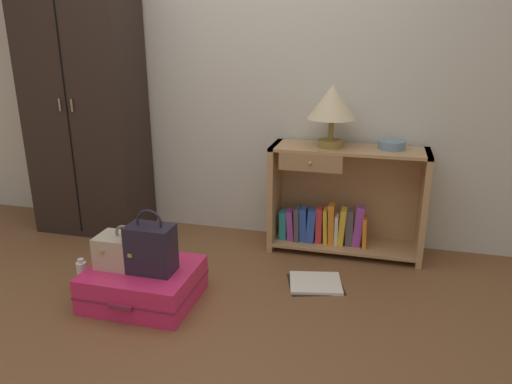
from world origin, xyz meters
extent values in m
plane|color=brown|center=(0.00, 0.00, 0.00)|extent=(9.00, 9.00, 0.00)
cube|color=beige|center=(0.00, 1.50, 1.30)|extent=(6.40, 0.10, 2.60)
cube|color=black|center=(-1.25, 1.20, 1.03)|extent=(0.84, 0.45, 2.06)
cube|color=black|center=(-1.25, 0.98, 1.03)|extent=(0.01, 0.01, 1.96)
cylinder|color=gray|center=(-1.30, 0.97, 1.03)|extent=(0.01, 0.01, 0.09)
cylinder|color=gray|center=(-1.20, 0.97, 1.03)|extent=(0.01, 0.01, 0.09)
cube|color=tan|center=(0.23, 1.25, 0.39)|extent=(0.04, 0.34, 0.77)
cube|color=tan|center=(1.26, 1.25, 0.39)|extent=(0.04, 0.34, 0.77)
cube|color=tan|center=(0.75, 1.25, 0.76)|extent=(1.08, 0.34, 0.02)
cube|color=tan|center=(0.75, 1.25, 0.06)|extent=(1.00, 0.34, 0.02)
cube|color=tan|center=(0.75, 1.41, 0.39)|extent=(1.00, 0.01, 0.75)
cube|color=#9D7950|center=(0.50, 1.09, 0.69)|extent=(0.43, 0.02, 0.12)
sphere|color=#9E844C|center=(0.50, 1.07, 0.69)|extent=(0.02, 0.02, 0.02)
cube|color=teal|center=(0.30, 1.22, 0.17)|extent=(0.05, 0.10, 0.21)
cube|color=purple|center=(0.36, 1.22, 0.18)|extent=(0.06, 0.11, 0.23)
cube|color=#4C474C|center=(0.41, 1.22, 0.19)|extent=(0.04, 0.13, 0.25)
cube|color=#2D51B2|center=(0.45, 1.22, 0.19)|extent=(0.06, 0.10, 0.25)
cube|color=#2D51B2|center=(0.51, 1.22, 0.19)|extent=(0.07, 0.11, 0.25)
cube|color=red|center=(0.57, 1.22, 0.20)|extent=(0.05, 0.09, 0.26)
cube|color=gold|center=(0.61, 1.22, 0.19)|extent=(0.04, 0.11, 0.26)
cube|color=orange|center=(0.65, 1.22, 0.21)|extent=(0.05, 0.09, 0.30)
cube|color=beige|center=(0.69, 1.22, 0.17)|extent=(0.03, 0.11, 0.22)
cube|color=gold|center=(0.73, 1.22, 0.20)|extent=(0.06, 0.12, 0.27)
cube|color=#4C474C|center=(0.78, 1.22, 0.20)|extent=(0.07, 0.08, 0.27)
cube|color=purple|center=(0.85, 1.22, 0.21)|extent=(0.07, 0.08, 0.30)
cube|color=orange|center=(0.89, 1.22, 0.17)|extent=(0.03, 0.12, 0.22)
cylinder|color=olive|center=(0.62, 1.24, 0.80)|extent=(0.17, 0.17, 0.05)
cylinder|color=olive|center=(0.62, 1.24, 0.89)|extent=(0.04, 0.04, 0.15)
cone|color=beige|center=(0.62, 1.24, 1.08)|extent=(0.33, 0.33, 0.23)
cylinder|color=slate|center=(1.02, 1.28, 0.80)|extent=(0.18, 0.18, 0.06)
cube|color=#DB2860|center=(-0.34, 0.25, 0.11)|extent=(0.62, 0.51, 0.21)
cube|color=maroon|center=(-0.34, 0.25, 0.11)|extent=(0.63, 0.52, 0.01)
cube|color=maroon|center=(-0.34, -0.02, 0.11)|extent=(0.14, 0.02, 0.03)
cube|color=#B7A88E|center=(-0.44, 0.24, 0.31)|extent=(0.33, 0.19, 0.19)
torus|color=gray|center=(-0.44, 0.24, 0.42)|extent=(0.11, 0.02, 0.11)
cube|color=tan|center=(-0.53, 0.14, 0.34)|extent=(0.02, 0.01, 0.02)
cube|color=tan|center=(-0.35, 0.14, 0.34)|extent=(0.02, 0.01, 0.02)
cube|color=#231E2D|center=(-0.26, 0.23, 0.35)|extent=(0.26, 0.16, 0.28)
torus|color=#231E2D|center=(-0.26, 0.23, 0.51)|extent=(0.16, 0.01, 0.16)
cylinder|color=white|center=(-0.77, 0.28, 0.09)|extent=(0.06, 0.06, 0.18)
cylinder|color=silver|center=(-0.77, 0.28, 0.19)|extent=(0.04, 0.04, 0.02)
cube|color=white|center=(0.62, 0.70, 0.01)|extent=(0.37, 0.34, 0.02)
cube|color=black|center=(0.62, 0.70, 0.00)|extent=(0.41, 0.38, 0.01)
camera|label=1|loc=(0.95, -2.03, 1.51)|focal=33.80mm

